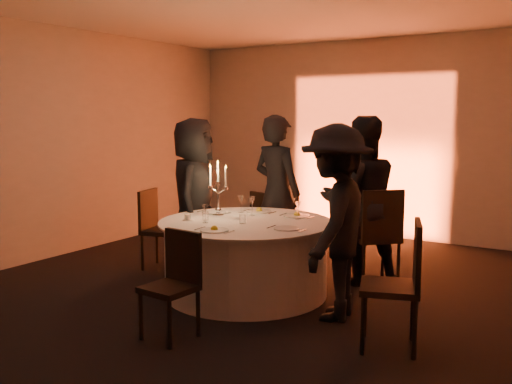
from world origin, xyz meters
The scene contains 28 objects.
floor centered at (0.00, 0.00, 0.00)m, with size 7.00×7.00×0.00m, color black.
wall_back centered at (0.00, 3.50, 1.50)m, with size 7.00×7.00×0.00m, color #AAA69E.
wall_left centered at (-3.00, 0.00, 1.50)m, with size 7.00×7.00×0.00m, color #AAA69E.
uplighter_fixture centered at (0.00, 3.20, 0.05)m, with size 0.25×0.12×0.10m, color black.
banquet_table centered at (0.00, 0.00, 0.38)m, with size 1.80×1.80×0.77m.
chair_left centered at (-1.48, 0.29, 0.54)m, with size 0.50×0.50×0.96m.
chair_back_left centered at (-0.53, 1.31, 0.50)m, with size 0.50×0.50×0.89m.
chair_back_right centered at (1.07, 0.99, 0.61)m, with size 0.66×0.66×1.07m.
chair_right centered at (1.81, -0.55, 0.59)m, with size 0.57×0.57×1.04m.
chair_front centered at (0.12, -1.28, 0.50)m, with size 0.42×0.42×0.89m.
guest_left centered at (-1.01, 0.44, 0.91)m, with size 0.89×0.58×1.82m, color black.
guest_back_left centered at (-0.25, 1.09, 0.93)m, with size 0.68×0.45×1.86m, color black.
guest_back_right centered at (0.85, 1.02, 0.92)m, with size 0.90×0.70×1.85m, color black.
guest_right centered at (1.07, -0.17, 0.89)m, with size 1.15×0.66×1.78m, color black.
plate_left centered at (-0.58, 0.24, 0.78)m, with size 0.36×0.28×0.01m.
plate_back_left centered at (-0.17, 0.54, 0.79)m, with size 0.36×0.28×0.08m.
plate_back_right centered at (0.32, 0.52, 0.79)m, with size 0.35×0.29×0.08m.
plate_right centered at (0.56, -0.15, 0.78)m, with size 0.36×0.25×0.01m.
plate_front centered at (0.02, -0.58, 0.79)m, with size 0.36×0.27×0.08m.
coffee_cup centered at (-0.54, -0.28, 0.80)m, with size 0.11×0.11×0.07m.
candelabra centered at (-0.40, 0.08, 0.98)m, with size 0.26×0.12×0.61m.
wine_glass_a centered at (-0.33, 0.41, 0.91)m, with size 0.07×0.07×0.19m.
wine_glass_b centered at (0.41, 0.37, 0.91)m, with size 0.07×0.07×0.19m.
wine_glass_c centered at (-0.19, 0.43, 0.91)m, with size 0.07×0.07×0.19m.
wine_glass_d centered at (-0.11, 0.30, 0.91)m, with size 0.07×0.07×0.19m.
wine_glass_e centered at (-0.30, -0.30, 0.91)m, with size 0.07×0.07×0.19m.
tumbler_a centered at (-0.39, -0.17, 0.82)m, with size 0.07×0.07×0.09m, color white.
tumbler_b centered at (0.04, -0.13, 0.82)m, with size 0.07×0.07×0.09m, color white.
Camera 1 is at (3.13, -4.87, 1.86)m, focal length 40.00 mm.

